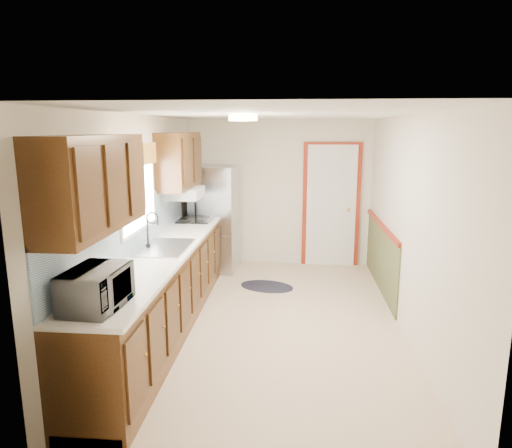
# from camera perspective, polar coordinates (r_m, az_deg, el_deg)

# --- Properties ---
(room_shell) EXTENTS (3.20, 5.20, 2.52)m
(room_shell) POSITION_cam_1_polar(r_m,az_deg,el_deg) (5.15, 2.02, 0.07)
(room_shell) COLOR #D0B592
(room_shell) RESTS_ON ground
(kitchen_run) EXTENTS (0.63, 4.00, 2.20)m
(kitchen_run) POSITION_cam_1_polar(r_m,az_deg,el_deg) (5.17, -12.03, -4.58)
(kitchen_run) COLOR #3B210D
(kitchen_run) RESTS_ON ground
(back_wall_trim) EXTENTS (1.12, 2.30, 2.08)m
(back_wall_trim) POSITION_cam_1_polar(r_m,az_deg,el_deg) (7.41, 10.58, 1.04)
(back_wall_trim) COLOR maroon
(back_wall_trim) RESTS_ON ground
(ceiling_fixture) EXTENTS (0.30, 0.30, 0.06)m
(ceiling_fixture) POSITION_cam_1_polar(r_m,az_deg,el_deg) (4.87, -1.63, 13.14)
(ceiling_fixture) COLOR #FFD88C
(ceiling_fixture) RESTS_ON room_shell
(microwave) EXTENTS (0.33, 0.56, 0.37)m
(microwave) POSITION_cam_1_polar(r_m,az_deg,el_deg) (3.59, -19.38, -7.09)
(microwave) COLOR white
(microwave) RESTS_ON kitchen_run
(refrigerator) EXTENTS (0.75, 0.73, 1.68)m
(refrigerator) POSITION_cam_1_polar(r_m,az_deg,el_deg) (7.33, -5.16, 0.70)
(refrigerator) COLOR #B7B7BC
(refrigerator) RESTS_ON ground
(rug) EXTENTS (0.89, 0.70, 0.01)m
(rug) POSITION_cam_1_polar(r_m,az_deg,el_deg) (6.68, 1.36, -7.80)
(rug) COLOR black
(rug) RESTS_ON ground
(cooktop) EXTENTS (0.47, 0.57, 0.02)m
(cooktop) POSITION_cam_1_polar(r_m,az_deg,el_deg) (6.72, -7.56, 0.57)
(cooktop) COLOR black
(cooktop) RESTS_ON kitchen_run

